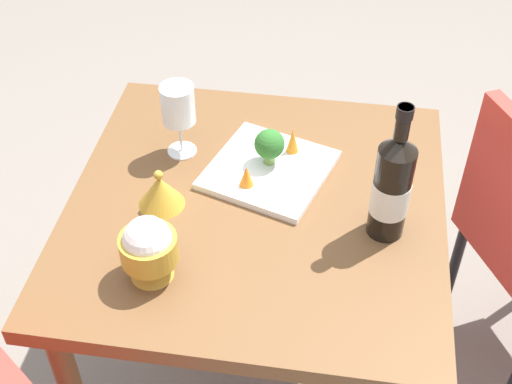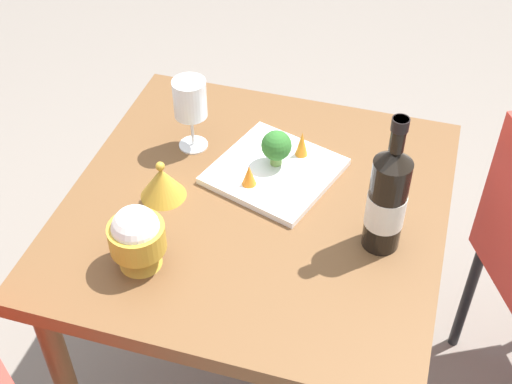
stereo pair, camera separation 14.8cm
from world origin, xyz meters
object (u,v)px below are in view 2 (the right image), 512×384
(serving_plate, at_px, (275,171))
(broccoli_floret, at_px, (276,146))
(wine_bottle, at_px, (387,199))
(rice_bowl, at_px, (137,237))
(wine_glass, at_px, (190,100))
(rice_bowl_lid, at_px, (162,182))
(carrot_garnish_right, at_px, (302,144))
(carrot_garnish_left, at_px, (249,175))

(serving_plate, distance_m, broccoli_floret, 0.06)
(wine_bottle, relative_size, rice_bowl, 2.20)
(wine_glass, bearing_deg, rice_bowl, -175.60)
(wine_glass, xyz_separation_m, broccoli_floret, (-0.03, -0.21, -0.06))
(wine_bottle, xyz_separation_m, rice_bowl_lid, (0.01, 0.47, -0.08))
(rice_bowl_lid, xyz_separation_m, broccoli_floret, (0.15, -0.21, 0.03))
(rice_bowl_lid, distance_m, carrot_garnish_right, 0.33)
(carrot_garnish_left, bearing_deg, wine_bottle, -104.67)
(rice_bowl, bearing_deg, broccoli_floret, -27.24)
(wine_bottle, xyz_separation_m, serving_plate, (0.14, 0.26, -0.11))
(wine_glass, xyz_separation_m, carrot_garnish_left, (-0.11, -0.17, -0.09))
(wine_bottle, height_order, serving_plate, wine_bottle)
(carrot_garnish_left, height_order, carrot_garnish_right, carrot_garnish_right)
(wine_glass, distance_m, rice_bowl_lid, 0.20)
(wine_bottle, relative_size, carrot_garnish_right, 5.01)
(rice_bowl_lid, bearing_deg, wine_glass, -0.74)
(serving_plate, height_order, broccoli_floret, broccoli_floret)
(rice_bowl_lid, height_order, serving_plate, rice_bowl_lid)
(broccoli_floret, bearing_deg, wine_bottle, -121.60)
(wine_bottle, bearing_deg, wine_glass, 68.29)
(wine_glass, distance_m, serving_plate, 0.25)
(carrot_garnish_right, bearing_deg, wine_bottle, -134.10)
(rice_bowl, bearing_deg, carrot_garnish_left, -27.98)
(wine_glass, relative_size, rice_bowl, 1.26)
(wine_glass, height_order, rice_bowl, wine_glass)
(rice_bowl, height_order, carrot_garnish_right, rice_bowl)
(wine_glass, relative_size, carrot_garnish_left, 3.57)
(wine_bottle, bearing_deg, rice_bowl_lid, 89.17)
(wine_bottle, relative_size, wine_glass, 1.74)
(rice_bowl_lid, height_order, broccoli_floret, broccoli_floret)
(rice_bowl_lid, height_order, carrot_garnish_right, rice_bowl_lid)
(wine_bottle, height_order, wine_glass, wine_bottle)
(wine_glass, relative_size, broccoli_floret, 2.09)
(rice_bowl_lid, bearing_deg, carrot_garnish_left, -67.42)
(wine_glass, height_order, broccoli_floret, wine_glass)
(wine_bottle, height_order, broccoli_floret, wine_bottle)
(wine_bottle, distance_m, carrot_garnish_right, 0.31)
(carrot_garnish_left, xyz_separation_m, carrot_garnish_right, (0.13, -0.09, 0.01))
(carrot_garnish_right, bearing_deg, broccoli_floret, 135.34)
(rice_bowl_lid, relative_size, serving_plate, 0.32)
(broccoli_floret, bearing_deg, serving_plate, -174.13)
(serving_plate, bearing_deg, wine_bottle, -118.89)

